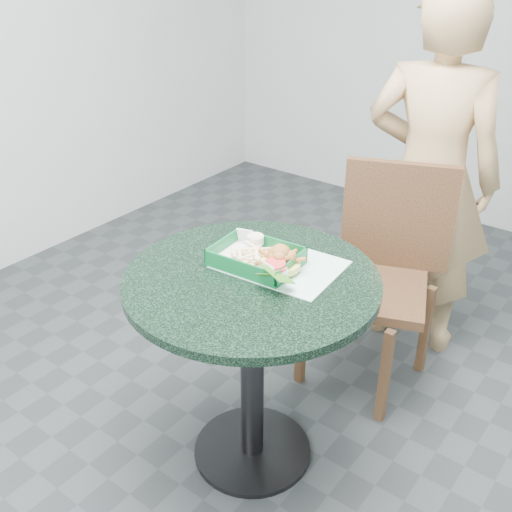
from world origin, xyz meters
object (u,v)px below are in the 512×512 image
Objects in this scene: cafe_table at (252,326)px; crab_sandwich at (279,264)px; diner_person at (431,166)px; food_basket at (256,265)px; dining_chair at (381,262)px; sauce_ramekin at (258,244)px.

crab_sandwich reaches higher than cafe_table.
diner_person is 6.29× the size of food_basket.
cafe_table is 0.88× the size of dining_chair.
sauce_ramekin is at bearing 153.78° from crab_sandwich.
sauce_ramekin is (-0.22, -0.92, -0.06)m from diner_person.
sauce_ramekin is at bearing 67.12° from diner_person.
diner_person reaches higher than food_basket.
dining_chair reaches higher than crab_sandwich.
diner_person is at bearing 76.40° from sauce_ramekin.
sauce_ramekin reaches higher than cafe_table.
food_basket reaches higher than cafe_table.
dining_chair is 3.41× the size of food_basket.
dining_chair is at bearing 81.55° from cafe_table.
dining_chair is 16.59× the size of sauce_ramekin.
crab_sandwich is at bearing -26.22° from sauce_ramekin.
diner_person is at bearing 82.54° from cafe_table.
dining_chair is 0.71m from crab_sandwich.
crab_sandwich reaches higher than food_basket.
diner_person is 30.62× the size of sauce_ramekin.
dining_chair is 0.72m from food_basket.
dining_chair is (0.11, 0.73, -0.05)m from cafe_table.
sauce_ramekin is (-0.14, 0.07, -0.00)m from crab_sandwich.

